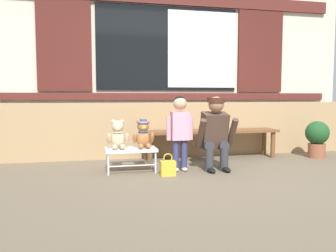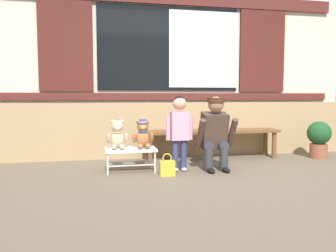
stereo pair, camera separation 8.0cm
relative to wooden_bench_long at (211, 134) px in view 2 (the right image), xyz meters
name	(u,v)px [view 2 (the right image)]	position (x,y,z in m)	size (l,w,h in m)	color
ground_plane	(200,175)	(-0.49, -1.06, -0.37)	(60.00, 60.00, 0.00)	brown
brick_low_wall	(175,129)	(-0.49, 0.37, 0.05)	(6.31, 0.25, 0.85)	tan
shop_facade	(168,51)	(-0.49, 0.88, 1.36)	(6.44, 0.26, 3.44)	beige
wooden_bench_long	(211,134)	(0.00, 0.00, 0.00)	(2.10, 0.40, 0.44)	brown
small_display_bench	(130,151)	(-1.30, -0.67, -0.11)	(0.64, 0.36, 0.30)	silver
teddy_bear_plain	(117,135)	(-1.46, -0.66, 0.09)	(0.28, 0.26, 0.36)	#CCB289
teddy_bear_with_hat	(143,134)	(-1.14, -0.66, 0.10)	(0.28, 0.27, 0.36)	#A86B3D
child_standing	(179,125)	(-0.69, -0.76, 0.22)	(0.35, 0.18, 0.96)	navy
adult_crouching	(215,133)	(-0.22, -0.78, 0.11)	(0.50, 0.49, 0.95)	#333338
handbag_on_ground	(167,168)	(-0.89, -0.99, -0.28)	(0.18, 0.11, 0.27)	gold
potted_plant	(319,137)	(1.64, -0.29, -0.05)	(0.36, 0.36, 0.57)	brown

